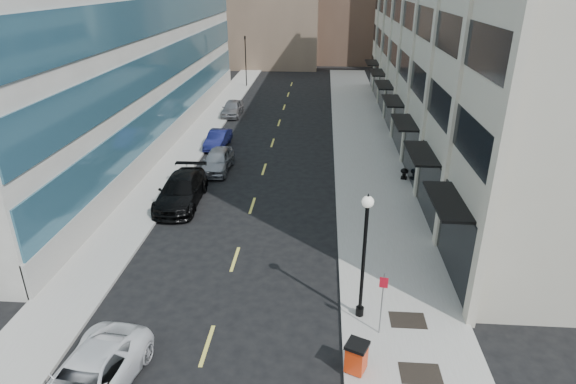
# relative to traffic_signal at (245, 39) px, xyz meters

# --- Properties ---
(sidewalk_right) EXTENTS (5.00, 80.00, 0.15)m
(sidewalk_right) POSITION_rel_traffic_signal_xyz_m (13.00, -28.00, -5.64)
(sidewalk_right) COLOR #9C988E
(sidewalk_right) RESTS_ON ground
(sidewalk_left) EXTENTS (3.00, 80.00, 0.15)m
(sidewalk_left) POSITION_rel_traffic_signal_xyz_m (-1.00, -28.00, -5.64)
(sidewalk_left) COLOR #9C988E
(sidewalk_left) RESTS_ON ground
(building_right) EXTENTS (15.30, 46.50, 18.25)m
(building_right) POSITION_rel_traffic_signal_xyz_m (22.44, -21.01, 3.28)
(building_right) COLOR #BFB7A1
(building_right) RESTS_ON ground
(building_left) EXTENTS (16.14, 46.00, 20.00)m
(building_left) POSITION_rel_traffic_signal_xyz_m (-10.45, -21.00, 4.27)
(building_left) COLOR silver
(building_left) RESTS_ON ground
(grate_mid) EXTENTS (1.40, 1.00, 0.01)m
(grate_mid) POSITION_rel_traffic_signal_xyz_m (13.10, -47.00, -5.56)
(grate_mid) COLOR black
(grate_mid) RESTS_ON sidewalk_right
(grate_far) EXTENTS (1.40, 1.00, 0.01)m
(grate_far) POSITION_rel_traffic_signal_xyz_m (13.10, -44.20, -5.56)
(grate_far) COLOR black
(grate_far) RESTS_ON sidewalk_right
(road_centerline) EXTENTS (0.15, 68.20, 0.01)m
(road_centerline) POSITION_rel_traffic_signal_xyz_m (5.50, -31.00, -5.71)
(road_centerline) COLOR #D8CC4C
(road_centerline) RESTS_ON ground
(traffic_signal) EXTENTS (0.66, 0.66, 6.98)m
(traffic_signal) POSITION_rel_traffic_signal_xyz_m (0.00, 0.00, 0.00)
(traffic_signal) COLOR black
(traffic_signal) RESTS_ON ground
(car_white_van) EXTENTS (2.97, 5.43, 1.44)m
(car_white_van) POSITION_rel_traffic_signal_xyz_m (2.30, -48.67, -5.00)
(car_white_van) COLOR white
(car_white_van) RESTS_ON ground
(car_black_pickup) EXTENTS (2.50, 5.89, 1.70)m
(car_black_pickup) POSITION_rel_traffic_signal_xyz_m (1.25, -34.00, -4.87)
(car_black_pickup) COLOR black
(car_black_pickup) RESTS_ON ground
(car_silver_sedan) EXTENTS (1.87, 4.49, 1.52)m
(car_silver_sedan) POSITION_rel_traffic_signal_xyz_m (2.30, -28.50, -4.96)
(car_silver_sedan) COLOR gray
(car_silver_sedan) RESTS_ON ground
(car_blue_sedan) EXTENTS (1.67, 4.11, 1.33)m
(car_blue_sedan) POSITION_rel_traffic_signal_xyz_m (1.25, -23.37, -5.05)
(car_blue_sedan) COLOR #131648
(car_blue_sedan) RESTS_ON ground
(car_grey_sedan) EXTENTS (1.83, 4.44, 1.50)m
(car_grey_sedan) POSITION_rel_traffic_signal_xyz_m (0.70, -13.76, -4.97)
(car_grey_sedan) COLOR gray
(car_grey_sedan) RESTS_ON ground
(trash_bin) EXTENTS (0.94, 0.94, 1.15)m
(trash_bin) POSITION_rel_traffic_signal_xyz_m (10.90, -47.00, -4.95)
(trash_bin) COLOR red
(trash_bin) RESTS_ON sidewalk_right
(lamppost) EXTENTS (0.44, 0.44, 5.33)m
(lamppost) POSITION_rel_traffic_signal_xyz_m (11.23, -44.00, -2.44)
(lamppost) COLOR black
(lamppost) RESTS_ON sidewalk_right
(sign_post) EXTENTS (0.31, 0.08, 2.66)m
(sign_post) POSITION_rel_traffic_signal_xyz_m (11.90, -45.01, -3.88)
(sign_post) COLOR slate
(sign_post) RESTS_ON sidewalk_right
(urn_planter) EXTENTS (0.53, 0.53, 0.73)m
(urn_planter) POSITION_rel_traffic_signal_xyz_m (15.10, -29.44, -5.12)
(urn_planter) COLOR black
(urn_planter) RESTS_ON sidewalk_right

